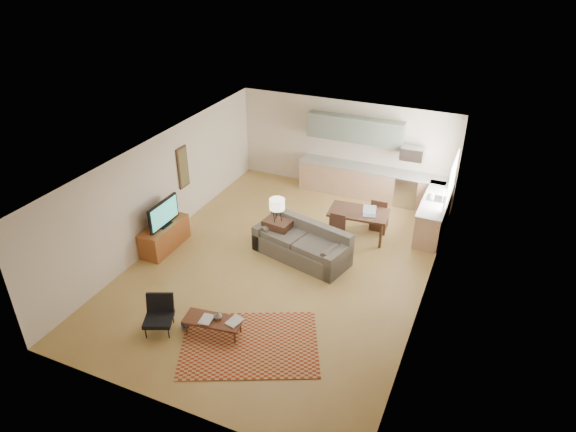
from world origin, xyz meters
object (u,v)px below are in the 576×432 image
at_px(console_table, 277,234).
at_px(dining_table, 358,224).
at_px(tv_credenza, 165,236).
at_px(sofa, 301,242).
at_px(armchair, 158,316).
at_px(coffee_table, 213,326).

height_order(console_table, dining_table, console_table).
bearing_deg(console_table, tv_credenza, -148.98).
distance_m(sofa, console_table, 0.73).
xyz_separation_m(sofa, dining_table, (0.96, 1.44, -0.05)).
height_order(armchair, tv_credenza, armchair).
relative_size(coffee_table, armchair, 1.62).
relative_size(tv_credenza, dining_table, 0.96).
bearing_deg(armchair, dining_table, 39.30).
bearing_deg(coffee_table, dining_table, 63.39).
relative_size(coffee_table, tv_credenza, 0.81).
distance_m(tv_credenza, console_table, 2.77).
distance_m(coffee_table, dining_table, 4.82).
distance_m(tv_credenza, dining_table, 4.83).
bearing_deg(coffee_table, console_table, 84.30).
relative_size(sofa, armchair, 3.43).
bearing_deg(armchair, coffee_table, -4.10).
xyz_separation_m(sofa, console_table, (-0.71, 0.17, -0.04)).
relative_size(armchair, dining_table, 0.48).
xyz_separation_m(armchair, tv_credenza, (-1.67, 2.55, -0.03)).
xyz_separation_m(armchair, console_table, (0.86, 3.67, 0.03)).
bearing_deg(tv_credenza, armchair, -56.74).
bearing_deg(coffee_table, armchair, -168.77).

